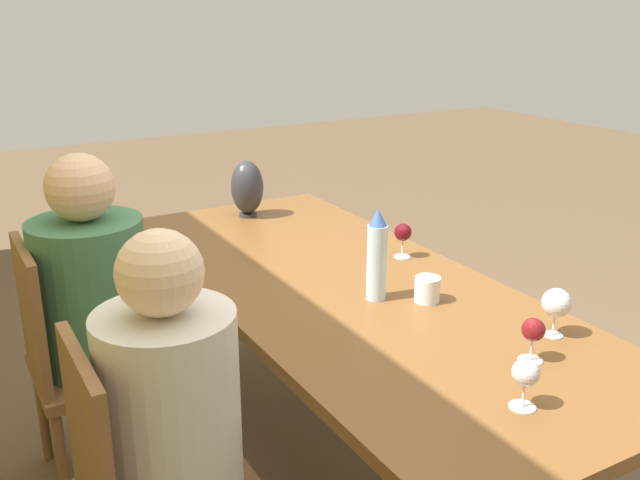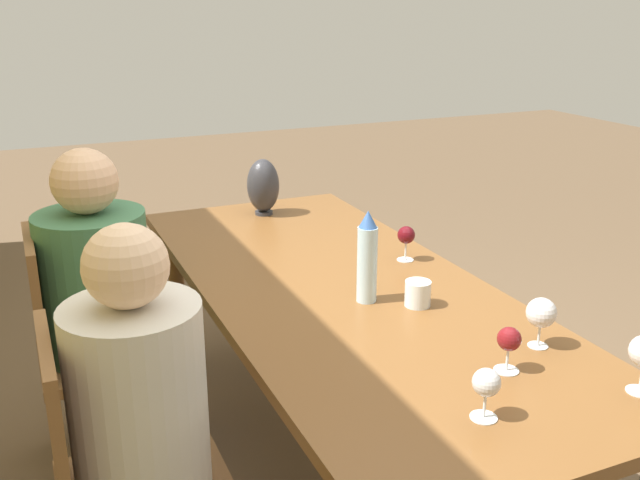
# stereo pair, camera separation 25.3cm
# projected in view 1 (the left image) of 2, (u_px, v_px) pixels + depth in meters

# --- Properties ---
(ground_plane) EXTENTS (14.00, 14.00, 0.00)m
(ground_plane) POSITION_uv_depth(u_px,v_px,m) (346.00, 474.00, 2.64)
(ground_plane) COLOR brown
(dining_table) EXTENTS (2.21, 0.91, 0.76)m
(dining_table) POSITION_uv_depth(u_px,v_px,m) (349.00, 305.00, 2.43)
(dining_table) COLOR brown
(dining_table) RESTS_ON ground_plane
(water_bottle) EXTENTS (0.06, 0.06, 0.30)m
(water_bottle) POSITION_uv_depth(u_px,v_px,m) (377.00, 256.00, 2.24)
(water_bottle) COLOR silver
(water_bottle) RESTS_ON dining_table
(water_tumbler) EXTENTS (0.08, 0.08, 0.08)m
(water_tumbler) POSITION_uv_depth(u_px,v_px,m) (427.00, 289.00, 2.26)
(water_tumbler) COLOR silver
(water_tumbler) RESTS_ON dining_table
(vase) EXTENTS (0.14, 0.14, 0.25)m
(vase) POSITION_uv_depth(u_px,v_px,m) (247.00, 188.00, 3.11)
(vase) COLOR #2D2D33
(vase) RESTS_ON dining_table
(wine_glass_0) EXTENTS (0.07, 0.07, 0.13)m
(wine_glass_0) POSITION_uv_depth(u_px,v_px,m) (526.00, 374.00, 1.65)
(wine_glass_0) COLOR silver
(wine_glass_0) RESTS_ON dining_table
(wine_glass_1) EXTENTS (0.07, 0.07, 0.12)m
(wine_glass_1) POSITION_uv_depth(u_px,v_px,m) (533.00, 331.00, 1.87)
(wine_glass_1) COLOR silver
(wine_glass_1) RESTS_ON dining_table
(wine_glass_3) EXTENTS (0.07, 0.07, 0.13)m
(wine_glass_3) POSITION_uv_depth(u_px,v_px,m) (403.00, 233.00, 2.63)
(wine_glass_3) COLOR silver
(wine_glass_3) RESTS_ON dining_table
(wine_glass_4) EXTENTS (0.08, 0.08, 0.14)m
(wine_glass_4) POSITION_uv_depth(u_px,v_px,m) (556.00, 303.00, 2.00)
(wine_glass_4) COLOR silver
(wine_glass_4) RESTS_ON dining_table
(chair_far) EXTENTS (0.44, 0.44, 0.92)m
(chair_far) POSITION_uv_depth(u_px,v_px,m) (77.00, 357.00, 2.48)
(chair_far) COLOR brown
(chair_far) RESTS_ON ground_plane
(person_near) EXTENTS (0.35, 0.35, 1.18)m
(person_near) POSITION_uv_depth(u_px,v_px,m) (178.00, 437.00, 1.79)
(person_near) COLOR #2D2D38
(person_near) RESTS_ON ground_plane
(person_far) EXTENTS (0.38, 0.38, 1.20)m
(person_far) POSITION_uv_depth(u_px,v_px,m) (99.00, 313.00, 2.47)
(person_far) COLOR #2D2D38
(person_far) RESTS_ON ground_plane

